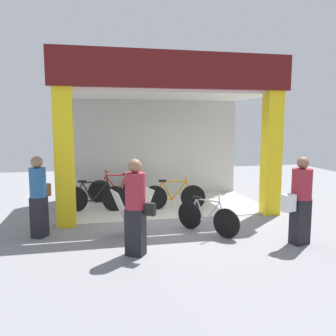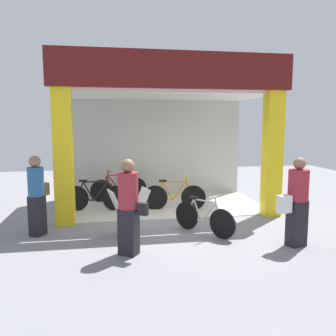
{
  "view_description": "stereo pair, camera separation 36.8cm",
  "coord_description": "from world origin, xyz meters",
  "px_view_note": "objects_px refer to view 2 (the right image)",
  "views": [
    {
      "loc": [
        -1.85,
        -7.91,
        2.29
      ],
      "look_at": [
        0.0,
        0.73,
        1.15
      ],
      "focal_mm": 37.24,
      "sensor_mm": 36.0,
      "label": 1
    },
    {
      "loc": [
        -1.48,
        -7.98,
        2.29
      ],
      "look_at": [
        0.0,
        0.73,
        1.15
      ],
      "focal_mm": 37.24,
      "sensor_mm": 36.0,
      "label": 2
    }
  ],
  "objects_px": {
    "sandwich_board_sign": "(129,212)",
    "pedestrian_2": "(37,194)",
    "pedestrian_3": "(297,200)",
    "bicycle_inside_2": "(119,188)",
    "bicycle_inside_1": "(95,197)",
    "bicycle_inside_0": "(174,196)",
    "bicycle_parked_0": "(204,218)",
    "pedestrian_0": "(129,205)"
  },
  "relations": [
    {
      "from": "bicycle_inside_1",
      "to": "pedestrian_2",
      "type": "relative_size",
      "value": 1.03
    },
    {
      "from": "bicycle_inside_1",
      "to": "pedestrian_2",
      "type": "bearing_deg",
      "value": -121.16
    },
    {
      "from": "bicycle_inside_2",
      "to": "pedestrian_0",
      "type": "height_order",
      "value": "pedestrian_0"
    },
    {
      "from": "bicycle_inside_1",
      "to": "pedestrian_3",
      "type": "bearing_deg",
      "value": -40.91
    },
    {
      "from": "sandwich_board_sign",
      "to": "pedestrian_2",
      "type": "height_order",
      "value": "pedestrian_2"
    },
    {
      "from": "pedestrian_2",
      "to": "bicycle_inside_2",
      "type": "bearing_deg",
      "value": 59.35
    },
    {
      "from": "bicycle_inside_0",
      "to": "sandwich_board_sign",
      "type": "bearing_deg",
      "value": -124.96
    },
    {
      "from": "sandwich_board_sign",
      "to": "pedestrian_2",
      "type": "bearing_deg",
      "value": 171.91
    },
    {
      "from": "bicycle_inside_0",
      "to": "pedestrian_2",
      "type": "height_order",
      "value": "pedestrian_2"
    },
    {
      "from": "bicycle_inside_0",
      "to": "sandwich_board_sign",
      "type": "distance_m",
      "value": 2.26
    },
    {
      "from": "bicycle_inside_2",
      "to": "sandwich_board_sign",
      "type": "relative_size",
      "value": 1.73
    },
    {
      "from": "bicycle_inside_0",
      "to": "pedestrian_0",
      "type": "relative_size",
      "value": 0.98
    },
    {
      "from": "sandwich_board_sign",
      "to": "pedestrian_3",
      "type": "height_order",
      "value": "pedestrian_3"
    },
    {
      "from": "bicycle_inside_2",
      "to": "pedestrian_0",
      "type": "bearing_deg",
      "value": -89.48
    },
    {
      "from": "pedestrian_0",
      "to": "pedestrian_3",
      "type": "relative_size",
      "value": 1.01
    },
    {
      "from": "bicycle_inside_2",
      "to": "pedestrian_3",
      "type": "height_order",
      "value": "pedestrian_3"
    },
    {
      "from": "bicycle_parked_0",
      "to": "pedestrian_3",
      "type": "height_order",
      "value": "pedestrian_3"
    },
    {
      "from": "bicycle_inside_0",
      "to": "bicycle_parked_0",
      "type": "bearing_deg",
      "value": -83.58
    },
    {
      "from": "pedestrian_2",
      "to": "bicycle_inside_1",
      "type": "bearing_deg",
      "value": 58.84
    },
    {
      "from": "bicycle_inside_0",
      "to": "bicycle_inside_2",
      "type": "distance_m",
      "value": 1.95
    },
    {
      "from": "bicycle_inside_0",
      "to": "bicycle_parked_0",
      "type": "distance_m",
      "value": 2.09
    },
    {
      "from": "bicycle_parked_0",
      "to": "sandwich_board_sign",
      "type": "distance_m",
      "value": 1.55
    },
    {
      "from": "bicycle_inside_1",
      "to": "pedestrian_2",
      "type": "height_order",
      "value": "pedestrian_2"
    },
    {
      "from": "bicycle_inside_0",
      "to": "bicycle_inside_1",
      "type": "distance_m",
      "value": 2.06
    },
    {
      "from": "bicycle_parked_0",
      "to": "pedestrian_3",
      "type": "distance_m",
      "value": 1.88
    },
    {
      "from": "bicycle_inside_2",
      "to": "bicycle_parked_0",
      "type": "xyz_separation_m",
      "value": [
        1.64,
        -3.43,
        -0.03
      ]
    },
    {
      "from": "sandwich_board_sign",
      "to": "pedestrian_3",
      "type": "relative_size",
      "value": 0.58
    },
    {
      "from": "bicycle_inside_2",
      "to": "sandwich_board_sign",
      "type": "distance_m",
      "value": 3.21
    },
    {
      "from": "bicycle_inside_0",
      "to": "bicycle_inside_2",
      "type": "bearing_deg",
      "value": 136.0
    },
    {
      "from": "bicycle_inside_2",
      "to": "pedestrian_2",
      "type": "distance_m",
      "value": 3.46
    },
    {
      "from": "pedestrian_2",
      "to": "bicycle_parked_0",
      "type": "bearing_deg",
      "value": -8.16
    },
    {
      "from": "bicycle_inside_0",
      "to": "sandwich_board_sign",
      "type": "xyz_separation_m",
      "value": [
        -1.3,
        -1.85,
        0.11
      ]
    },
    {
      "from": "pedestrian_0",
      "to": "bicycle_inside_1",
      "type": "bearing_deg",
      "value": 102.17
    },
    {
      "from": "bicycle_inside_0",
      "to": "bicycle_inside_1",
      "type": "height_order",
      "value": "bicycle_inside_1"
    },
    {
      "from": "sandwich_board_sign",
      "to": "pedestrian_0",
      "type": "distance_m",
      "value": 1.2
    },
    {
      "from": "bicycle_inside_0",
      "to": "bicycle_parked_0",
      "type": "relative_size",
      "value": 1.32
    },
    {
      "from": "bicycle_inside_1",
      "to": "bicycle_parked_0",
      "type": "relative_size",
      "value": 1.35
    },
    {
      "from": "bicycle_parked_0",
      "to": "pedestrian_2",
      "type": "relative_size",
      "value": 0.76
    },
    {
      "from": "pedestrian_2",
      "to": "pedestrian_3",
      "type": "height_order",
      "value": "pedestrian_3"
    },
    {
      "from": "pedestrian_3",
      "to": "pedestrian_2",
      "type": "bearing_deg",
      "value": 163.19
    },
    {
      "from": "bicycle_inside_0",
      "to": "bicycle_inside_2",
      "type": "xyz_separation_m",
      "value": [
        -1.4,
        1.35,
        0.0
      ]
    },
    {
      "from": "bicycle_parked_0",
      "to": "pedestrian_2",
      "type": "xyz_separation_m",
      "value": [
        -3.38,
        0.48,
        0.51
      ]
    }
  ]
}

